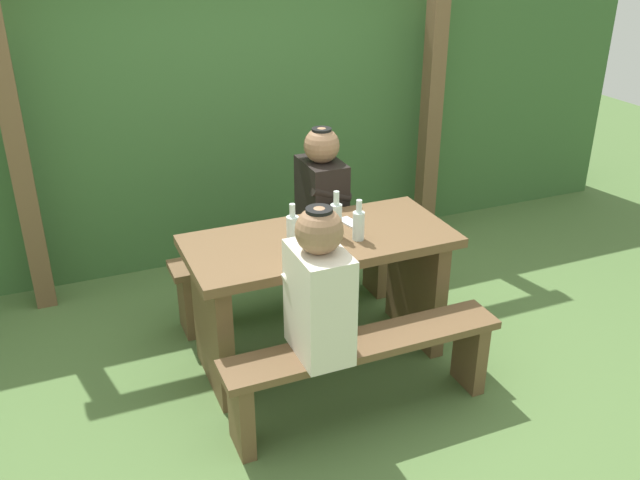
# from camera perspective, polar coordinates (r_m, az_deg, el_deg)

# --- Properties ---
(ground_plane) EXTENTS (12.00, 12.00, 0.00)m
(ground_plane) POSITION_cam_1_polar(r_m,az_deg,el_deg) (3.94, 0.00, -9.57)
(ground_plane) COLOR #506F3A
(hedge_backdrop) EXTENTS (6.40, 0.62, 1.85)m
(hedge_backdrop) POSITION_cam_1_polar(r_m,az_deg,el_deg) (5.06, -7.80, 9.90)
(hedge_backdrop) COLOR #3C6532
(hedge_backdrop) RESTS_ON ground_plane
(pergola_post_left) EXTENTS (0.12, 0.12, 2.04)m
(pergola_post_left) POSITION_cam_1_polar(r_m,az_deg,el_deg) (4.38, -23.84, 6.79)
(pergola_post_left) COLOR brown
(pergola_post_left) RESTS_ON ground_plane
(pergola_post_right) EXTENTS (0.12, 0.12, 2.04)m
(pergola_post_right) POSITION_cam_1_polar(r_m,az_deg,el_deg) (5.11, 9.26, 11.09)
(pergola_post_right) COLOR brown
(pergola_post_right) RESTS_ON ground_plane
(picnic_table) EXTENTS (1.40, 0.64, 0.74)m
(picnic_table) POSITION_cam_1_polar(r_m,az_deg,el_deg) (3.68, 0.00, -3.11)
(picnic_table) COLOR brown
(picnic_table) RESTS_ON ground_plane
(bench_near) EXTENTS (1.40, 0.24, 0.44)m
(bench_near) POSITION_cam_1_polar(r_m,az_deg,el_deg) (3.36, 3.64, -10.05)
(bench_near) COLOR brown
(bench_near) RESTS_ON ground_plane
(bench_far) EXTENTS (1.40, 0.24, 0.44)m
(bench_far) POSITION_cam_1_polar(r_m,az_deg,el_deg) (4.21, -2.86, -2.15)
(bench_far) COLOR brown
(bench_far) RESTS_ON ground_plane
(person_white_shirt) EXTENTS (0.25, 0.35, 0.72)m
(person_white_shirt) POSITION_cam_1_polar(r_m,az_deg,el_deg) (3.04, -0.09, -4.04)
(person_white_shirt) COLOR silver
(person_white_shirt) RESTS_ON bench_near
(person_black_coat) EXTENTS (0.25, 0.35, 0.72)m
(person_black_coat) POSITION_cam_1_polar(r_m,az_deg,el_deg) (4.10, 0.15, 4.07)
(person_black_coat) COLOR black
(person_black_coat) RESTS_ON bench_far
(drinking_glass) EXTENTS (0.07, 0.07, 0.08)m
(drinking_glass) POSITION_cam_1_polar(r_m,az_deg,el_deg) (3.52, -0.23, 0.54)
(drinking_glass) COLOR silver
(drinking_glass) RESTS_ON picnic_table
(bottle_left) EXTENTS (0.06, 0.06, 0.24)m
(bottle_left) POSITION_cam_1_polar(r_m,az_deg,el_deg) (3.41, -2.28, 0.75)
(bottle_left) COLOR silver
(bottle_left) RESTS_ON picnic_table
(bottle_right) EXTENTS (0.06, 0.06, 0.22)m
(bottle_right) POSITION_cam_1_polar(r_m,az_deg,el_deg) (3.51, 3.22, 1.33)
(bottle_right) COLOR silver
(bottle_right) RESTS_ON picnic_table
(bottle_center) EXTENTS (0.06, 0.06, 0.25)m
(bottle_center) POSITION_cam_1_polar(r_m,az_deg,el_deg) (3.53, 1.35, 1.77)
(bottle_center) COLOR silver
(bottle_center) RESTS_ON picnic_table
(cell_phone) EXTENTS (0.10, 0.15, 0.01)m
(cell_phone) POSITION_cam_1_polar(r_m,az_deg,el_deg) (3.73, 2.48, 1.48)
(cell_phone) COLOR silver
(cell_phone) RESTS_ON picnic_table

